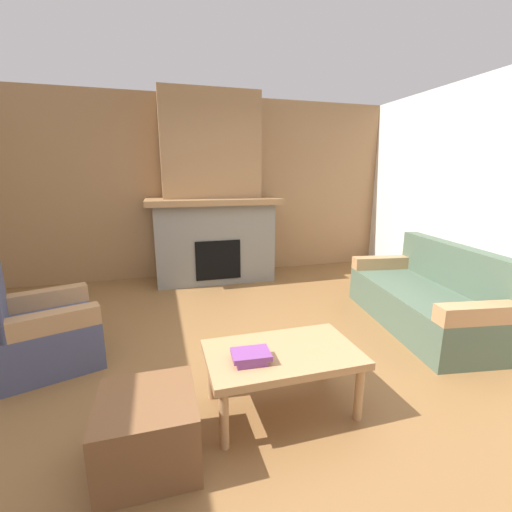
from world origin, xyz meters
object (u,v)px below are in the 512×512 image
(ottoman, at_px, (149,430))
(coffee_table, at_px, (282,358))
(fireplace, at_px, (212,202))
(armchair, at_px, (39,332))
(couch, at_px, (428,299))

(ottoman, bearing_deg, coffee_table, 14.46)
(coffee_table, xyz_separation_m, ottoman, (-0.85, -0.22, -0.18))
(coffee_table, relative_size, ottoman, 1.92)
(fireplace, height_order, armchair, fireplace)
(armchair, relative_size, ottoman, 1.85)
(ottoman, bearing_deg, couch, 20.79)
(fireplace, height_order, coffee_table, fireplace)
(armchair, relative_size, coffee_table, 0.96)
(couch, distance_m, ottoman, 2.99)
(fireplace, height_order, couch, fireplace)
(armchair, height_order, ottoman, armchair)
(fireplace, distance_m, ottoman, 3.60)
(couch, distance_m, armchair, 3.69)
(fireplace, distance_m, armchair, 2.86)
(fireplace, relative_size, coffee_table, 2.70)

